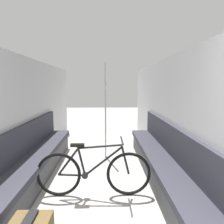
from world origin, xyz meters
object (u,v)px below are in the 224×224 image
object	(u,v)px
bench_seat_row_left	(33,164)
grab_pole_near	(105,112)
bench_seat_row_right	(161,163)
bicycle	(94,173)

from	to	relation	value
bench_seat_row_left	grab_pole_near	size ratio (longest dim) A/B	1.91
bench_seat_row_right	bicycle	xyz separation A→B (m)	(-1.14, -0.49, 0.04)
bench_seat_row_right	bicycle	size ratio (longest dim) A/B	2.41
bicycle	grab_pole_near	xyz separation A→B (m)	(0.17, 1.75, 0.69)
bench_seat_row_right	bicycle	world-z (taller)	bench_seat_row_right
bicycle	bench_seat_row_left	bearing A→B (deg)	142.59
bench_seat_row_right	grab_pole_near	bearing A→B (deg)	127.41
bench_seat_row_left	bicycle	size ratio (longest dim) A/B	2.41
bench_seat_row_right	bench_seat_row_left	bearing A→B (deg)	180.00
grab_pole_near	bench_seat_row_right	bearing A→B (deg)	-52.59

